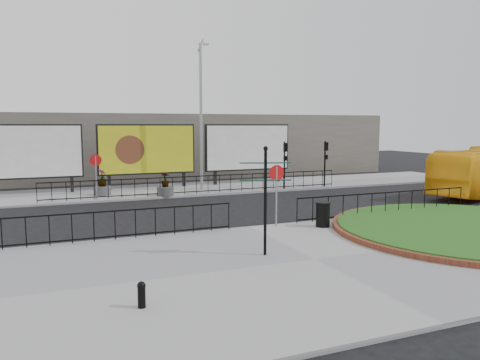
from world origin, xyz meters
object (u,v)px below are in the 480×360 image
bollard (142,293)px  litter_bin (323,214)px  billboard_mid (147,150)px  planter_b (165,188)px  lamp_post (201,114)px  planter_a (102,186)px  fingerpost_sign (265,190)px

bollard → litter_bin: (8.26, 5.64, 0.17)m
billboard_mid → planter_b: size_ratio=4.61×
lamp_post → planter_a: bearing=-180.0°
billboard_mid → litter_bin: bearing=-73.5°
fingerpost_sign → planter_a: fingerpost_sign is taller
lamp_post → litter_bin: (1.19, -12.16, -4.21)m
bollard → planter_a: bearing=86.7°
bollard → fingerpost_sign: bearing=32.8°
billboard_mid → litter_bin: 14.87m
fingerpost_sign → planter_a: (-3.34, 14.98, -1.50)m
lamp_post → bollard: size_ratio=15.41×
lamp_post → fingerpost_sign: (-2.70, -14.98, -2.65)m
billboard_mid → lamp_post: lamp_post is taller
lamp_post → planter_b: size_ratio=6.86×
litter_bin → bollard: bearing=-145.7°
lamp_post → planter_a: lamp_post is taller
fingerpost_sign → billboard_mid: bearing=112.2°
fingerpost_sign → planter_b: fingerpost_sign is taller
lamp_post → planter_a: 7.34m
billboard_mid → lamp_post: size_ratio=0.67×
fingerpost_sign → planter_b: bearing=111.2°
planter_a → planter_b: size_ratio=1.12×
billboard_mid → planter_b: (0.30, -3.57, -2.04)m
billboard_mid → lamp_post: (3.01, -1.97, 2.23)m
fingerpost_sign → bollard: (-4.37, -2.82, -1.73)m
fingerpost_sign → litter_bin: bearing=57.1°
bollard → litter_bin: 10.00m
billboard_mid → fingerpost_sign: billboard_mid is taller
litter_bin → planter_a: bearing=120.8°
bollard → planter_a: planter_a is taller
fingerpost_sign → lamp_post: bearing=101.0°
planter_b → bollard: bearing=-105.1°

